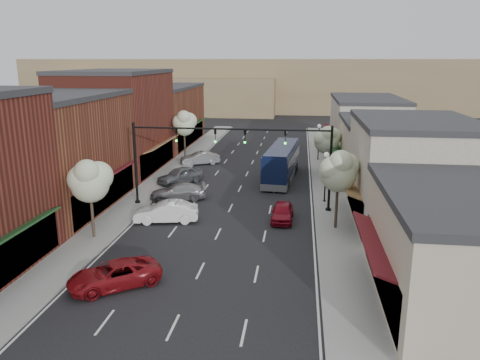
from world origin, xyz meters
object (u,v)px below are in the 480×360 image
(tree_left_near, at_px, (90,180))
(parked_car_c, at_px, (178,192))
(parked_car_d, at_px, (180,175))
(signal_mast_right, at_px, (300,155))
(parked_car_a, at_px, (114,275))
(tree_left_far, at_px, (184,123))
(tree_right_near, at_px, (339,170))
(lamp_post_far, at_px, (319,136))
(tree_right_far, at_px, (327,139))
(signal_mast_left, at_px, (163,152))
(coach_bus, at_px, (282,162))
(lamp_post_near, at_px, (326,169))
(red_hatchback, at_px, (282,212))
(parked_car_e, at_px, (200,158))
(parked_car_b, at_px, (166,212))

(tree_left_near, relative_size, parked_car_c, 1.17)
(tree_left_near, bearing_deg, parked_car_d, 82.01)
(signal_mast_right, bearing_deg, parked_car_a, -124.15)
(tree_left_far, bearing_deg, signal_mast_right, -52.29)
(tree_right_near, relative_size, tree_left_near, 1.05)
(signal_mast_right, height_order, lamp_post_far, signal_mast_right)
(tree_right_far, distance_m, tree_left_near, 25.99)
(parked_car_d, bearing_deg, signal_mast_left, -47.85)
(signal_mast_right, distance_m, coach_bus, 10.86)
(lamp_post_near, distance_m, parked_car_c, 12.96)
(lamp_post_near, bearing_deg, tree_right_near, -85.23)
(signal_mast_left, distance_m, red_hatchback, 11.05)
(signal_mast_left, xyz_separation_m, tree_right_far, (13.97, 11.95, -0.63))
(tree_right_near, bearing_deg, lamp_post_far, 91.30)
(tree_right_far, height_order, tree_left_far, tree_left_far)
(parked_car_e, bearing_deg, parked_car_d, -27.42)
(parked_car_a, bearing_deg, coach_bus, 126.03)
(tree_right_far, bearing_deg, tree_right_near, -90.00)
(lamp_post_near, xyz_separation_m, parked_car_e, (-13.81, 13.48, -2.27))
(signal_mast_left, distance_m, parked_car_d, 8.15)
(signal_mast_left, bearing_deg, parked_car_d, 93.93)
(signal_mast_right, relative_size, parked_car_e, 1.83)
(tree_right_far, xyz_separation_m, red_hatchback, (-3.96, -14.47, -3.31))
(tree_left_near, bearing_deg, parked_car_e, 84.66)
(tree_right_far, relative_size, parked_car_b, 1.13)
(parked_car_c, bearing_deg, tree_left_far, 177.26)
(tree_right_near, relative_size, parked_car_e, 1.33)
(tree_left_far, distance_m, red_hatchback, 24.38)
(lamp_post_near, relative_size, red_hatchback, 1.12)
(parked_car_c, bearing_deg, parked_car_e, 169.94)
(tree_right_near, relative_size, parked_car_b, 1.24)
(tree_right_far, height_order, parked_car_d, tree_right_far)
(lamp_post_far, distance_m, parked_car_a, 36.58)
(parked_car_d, bearing_deg, signal_mast_right, 6.73)
(signal_mast_right, relative_size, tree_left_near, 1.44)
(coach_bus, relative_size, parked_car_a, 2.30)
(tree_right_far, xyz_separation_m, parked_car_b, (-12.68, -15.93, -3.20))
(tree_right_near, xyz_separation_m, parked_car_c, (-13.28, 5.91, -3.75))
(parked_car_b, height_order, parked_car_d, parked_car_d)
(parked_car_a, relative_size, parked_car_b, 1.03)
(lamp_post_near, relative_size, parked_car_a, 0.89)
(lamp_post_near, bearing_deg, parked_car_d, 161.38)
(tree_right_near, height_order, parked_car_b, tree_right_near)
(tree_left_near, distance_m, parked_car_d, 15.76)
(tree_left_far, height_order, parked_car_c, tree_left_far)
(coach_bus, relative_size, parked_car_e, 2.54)
(lamp_post_far, relative_size, parked_car_d, 0.92)
(signal_mast_right, distance_m, parked_car_d, 14.28)
(tree_left_near, bearing_deg, lamp_post_far, 60.22)
(coach_bus, distance_m, parked_car_a, 26.08)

